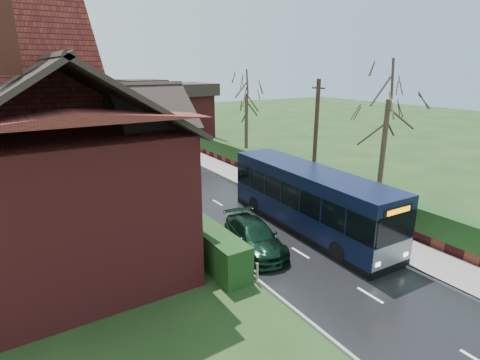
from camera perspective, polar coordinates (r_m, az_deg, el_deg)
ground at (r=19.39m, az=5.25°, el=-8.72°), size 140.00×140.00×0.00m
road at (r=27.42m, az=-7.48°, el=-1.02°), size 6.00×100.00×0.02m
pavement at (r=29.34m, az=0.05°, el=0.43°), size 2.50×100.00×0.14m
kerb_right at (r=28.74m, az=-1.97°, el=0.07°), size 0.12×100.00×0.14m
kerb_left at (r=26.36m, az=-13.51°, el=-2.00°), size 0.12×100.00×0.10m
front_hedge at (r=21.39m, az=-11.38°, el=-4.16°), size 1.20×16.00×1.60m
picket_fence at (r=21.77m, az=-9.48°, el=-4.67°), size 0.10×16.00×0.90m
right_wall_hedge at (r=29.91m, az=2.56°, el=2.62°), size 0.60×50.00×1.80m
brick_house at (r=19.11m, az=-25.39°, el=3.22°), size 9.30×14.60×10.30m
bus at (r=20.06m, az=10.46°, el=-3.00°), size 2.88×10.91×3.29m
car_silver at (r=28.36m, az=-12.67°, el=0.65°), size 1.83×3.91×1.29m
car_green at (r=17.86m, az=2.22°, el=-8.60°), size 2.76×4.92×1.35m
car_distant at (r=51.23m, az=-18.13°, el=7.26°), size 2.28×3.76×1.17m
bus_stop_sign at (r=25.50m, az=4.38°, el=2.38°), size 0.20×0.45×3.04m
telegraph_pole at (r=24.37m, az=11.41°, el=5.94°), size 0.26×0.99×7.67m
tree_right_near at (r=24.03m, az=21.85°, el=12.40°), size 4.32×4.32×9.34m
tree_right_far at (r=34.69m, az=1.00°, el=13.64°), size 4.45×4.45×8.61m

